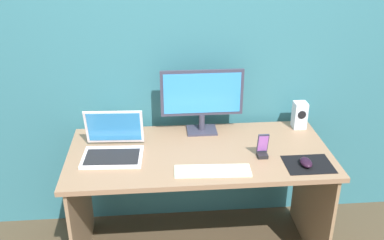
{
  "coord_description": "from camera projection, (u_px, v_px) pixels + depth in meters",
  "views": [
    {
      "loc": [
        -0.22,
        -2.14,
        1.92
      ],
      "look_at": [
        -0.04,
        -0.02,
        0.92
      ],
      "focal_mm": 41.13,
      "sensor_mm": 36.0,
      "label": 1
    }
  ],
  "objects": [
    {
      "name": "wall_back",
      "position": [
        193.0,
        38.0,
        2.61
      ],
      "size": [
        6.0,
        0.04,
        2.5
      ],
      "primitive_type": "cube",
      "color": "#306D7B",
      "rests_on": "ground_plane"
    },
    {
      "name": "desk",
      "position": [
        199.0,
        173.0,
        2.52
      ],
      "size": [
        1.46,
        0.68,
        0.71
      ],
      "color": "#8F6C51",
      "rests_on": "ground_plane"
    },
    {
      "name": "monitor",
      "position": [
        202.0,
        98.0,
        2.59
      ],
      "size": [
        0.49,
        0.14,
        0.39
      ],
      "color": "#353648",
      "rests_on": "desk"
    },
    {
      "name": "speaker_right",
      "position": [
        300.0,
        115.0,
        2.7
      ],
      "size": [
        0.08,
        0.08,
        0.17
      ],
      "color": "silver",
      "rests_on": "desk"
    },
    {
      "name": "laptop",
      "position": [
        113.0,
        147.0,
        2.41
      ],
      "size": [
        0.34,
        0.3,
        0.23
      ],
      "color": "white",
      "rests_on": "desk"
    },
    {
      "name": "fishbowl",
      "position": [
        111.0,
        124.0,
        2.62
      ],
      "size": [
        0.14,
        0.14,
        0.14
      ],
      "primitive_type": "sphere",
      "color": "silver",
      "rests_on": "desk"
    },
    {
      "name": "keyboard_external",
      "position": [
        213.0,
        171.0,
        2.26
      ],
      "size": [
        0.4,
        0.14,
        0.01
      ],
      "primitive_type": "cube",
      "rotation": [
        0.0,
        0.0,
        -0.05
      ],
      "color": "white",
      "rests_on": "desk"
    },
    {
      "name": "mousepad",
      "position": [
        308.0,
        164.0,
        2.33
      ],
      "size": [
        0.25,
        0.2,
        0.0
      ],
      "primitive_type": "cube",
      "color": "black",
      "rests_on": "desk"
    },
    {
      "name": "mouse",
      "position": [
        306.0,
        162.0,
        2.31
      ],
      "size": [
        0.06,
        0.1,
        0.04
      ],
      "primitive_type": "ellipsoid",
      "rotation": [
        0.0,
        0.0,
        0.0
      ],
      "color": "black",
      "rests_on": "mousepad"
    },
    {
      "name": "phone_in_dock",
      "position": [
        263.0,
        149.0,
        2.39
      ],
      "size": [
        0.06,
        0.06,
        0.14
      ],
      "color": "black",
      "rests_on": "desk"
    }
  ]
}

